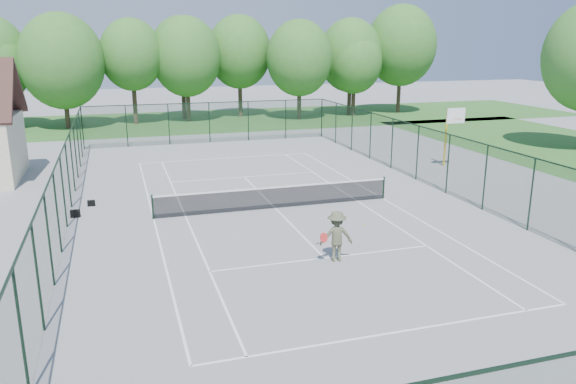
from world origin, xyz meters
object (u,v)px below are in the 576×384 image
basketball_goal (451,125)px  tennis_player (336,236)px  sports_bag_a (75,214)px  tennis_net (275,196)px

basketball_goal → tennis_player: basketball_goal is taller
basketball_goal → sports_bag_a: basketball_goal is taller
tennis_player → sports_bag_a: bearing=138.5°
basketball_goal → tennis_player: 17.09m
sports_bag_a → tennis_net: bearing=-5.1°
basketball_goal → sports_bag_a: (-21.20, -3.89, -2.41)m
tennis_net → sports_bag_a: (-8.74, 1.31, -0.42)m
tennis_net → basketball_goal: 13.64m
basketball_goal → tennis_player: size_ratio=1.72×
basketball_goal → sports_bag_a: size_ratio=9.10×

